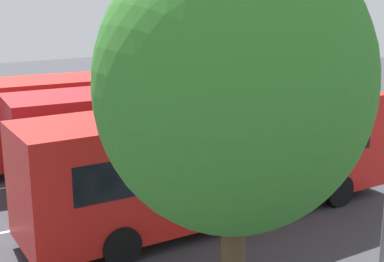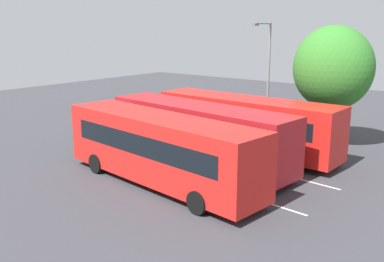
# 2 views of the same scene
# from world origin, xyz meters

# --- Properties ---
(ground_plane) EXTENTS (71.16, 71.16, 0.00)m
(ground_plane) POSITION_xyz_m (0.00, 0.00, 0.00)
(ground_plane) COLOR #38383D
(bus_far_left) EXTENTS (11.31, 2.83, 3.29)m
(bus_far_left) POSITION_xyz_m (-0.71, -3.57, 1.81)
(bus_far_left) COLOR red
(bus_far_left) RESTS_ON ground
(bus_center_left) EXTENTS (11.44, 3.51, 3.29)m
(bus_center_left) POSITION_xyz_m (0.03, -0.05, 1.81)
(bus_center_left) COLOR #AD191E
(bus_center_left) RESTS_ON ground
(bus_center_right) EXTENTS (11.46, 3.68, 3.29)m
(bus_center_right) POSITION_xyz_m (-0.35, 3.38, 1.81)
(bus_center_right) COLOR red
(bus_center_right) RESTS_ON ground
(pedestrian) EXTENTS (0.33, 0.33, 1.74)m
(pedestrian) POSITION_xyz_m (7.06, -1.76, 1.03)
(pedestrian) COLOR #232833
(pedestrian) RESTS_ON ground
(street_lamp) EXTENTS (0.33, 2.49, 7.60)m
(street_lamp) POSITION_xyz_m (0.49, -8.11, 4.39)
(street_lamp) COLOR gray
(street_lamp) RESTS_ON ground
(depot_tree) EXTENTS (4.88, 4.39, 7.42)m
(depot_tree) POSITION_xyz_m (-3.84, -8.43, 4.84)
(depot_tree) COLOR #4C3823
(depot_tree) RESTS_ON ground
(lane_stripe_outer_left) EXTENTS (14.71, 1.20, 0.01)m
(lane_stripe_outer_left) POSITION_xyz_m (0.00, -1.80, 0.00)
(lane_stripe_outer_left) COLOR silver
(lane_stripe_outer_left) RESTS_ON ground
(lane_stripe_inner_left) EXTENTS (14.71, 1.20, 0.01)m
(lane_stripe_inner_left) POSITION_xyz_m (0.00, 1.80, 0.00)
(lane_stripe_inner_left) COLOR silver
(lane_stripe_inner_left) RESTS_ON ground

